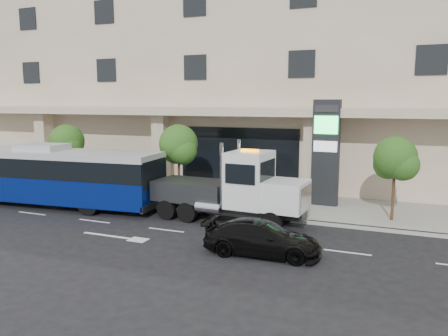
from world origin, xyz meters
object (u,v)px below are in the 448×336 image
object	(u,v)px
tow_truck	(235,190)
black_sedan	(262,238)
city_bus	(44,174)
signage_pylon	(326,152)

from	to	relation	value
tow_truck	black_sedan	size ratio (longest dim) A/B	1.94
city_bus	signage_pylon	distance (m)	15.70
black_sedan	tow_truck	bearing A→B (deg)	30.54
tow_truck	signage_pylon	xyz separation A→B (m)	(3.51, 4.70, 1.45)
black_sedan	signage_pylon	bearing A→B (deg)	-9.90
black_sedan	signage_pylon	distance (m)	8.87
city_bus	tow_truck	distance (m)	11.21
city_bus	black_sedan	size ratio (longest dim) A/B	3.10
signage_pylon	tow_truck	bearing A→B (deg)	-124.82
city_bus	black_sedan	world-z (taller)	city_bus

